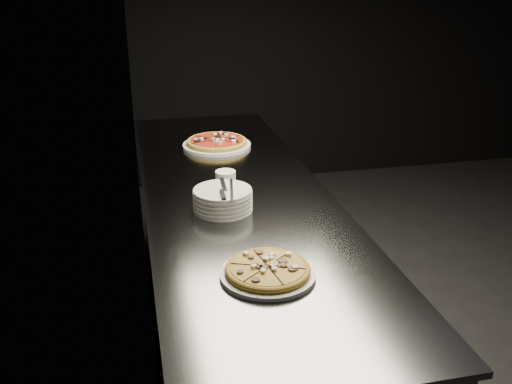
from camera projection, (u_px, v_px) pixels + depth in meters
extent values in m
cube|color=black|center=(134.00, 77.00, 2.08)|extent=(0.02, 5.00, 2.80)
cube|color=black|center=(425.00, 11.00, 4.85)|extent=(5.00, 0.02, 2.80)
cube|color=#585B5F|center=(237.00, 290.00, 2.51)|extent=(0.70, 2.40, 0.90)
cube|color=#585B5F|center=(235.00, 193.00, 2.34)|extent=(0.74, 2.44, 0.02)
cylinder|color=silver|center=(268.00, 274.00, 1.70)|extent=(0.29, 0.29, 0.01)
cylinder|color=gold|center=(268.00, 270.00, 1.70)|extent=(0.33, 0.33, 0.01)
torus|color=gold|center=(268.00, 269.00, 1.69)|extent=(0.33, 0.33, 0.02)
cylinder|color=#FACF53|center=(268.00, 268.00, 1.69)|extent=(0.29, 0.29, 0.01)
cylinder|color=silver|center=(217.00, 145.00, 2.88)|extent=(0.34, 0.34, 0.02)
cylinder|color=gold|center=(217.00, 143.00, 2.88)|extent=(0.38, 0.38, 0.01)
torus|color=gold|center=(217.00, 141.00, 2.87)|extent=(0.39, 0.39, 0.02)
cylinder|color=maroon|center=(217.00, 140.00, 2.87)|extent=(0.34, 0.34, 0.01)
cylinder|color=silver|center=(223.00, 208.00, 2.15)|extent=(0.22, 0.22, 0.02)
cylinder|color=silver|center=(223.00, 204.00, 2.15)|extent=(0.22, 0.22, 0.02)
cylinder|color=silver|center=(223.00, 200.00, 2.14)|extent=(0.22, 0.22, 0.02)
cylinder|color=silver|center=(223.00, 196.00, 2.14)|extent=(0.22, 0.22, 0.02)
cylinder|color=silver|center=(223.00, 191.00, 2.13)|extent=(0.22, 0.22, 0.02)
cube|color=silver|center=(223.00, 185.00, 2.17)|extent=(0.03, 0.14, 0.00)
cube|color=black|center=(223.00, 194.00, 2.07)|extent=(0.02, 0.09, 0.01)
cube|color=silver|center=(232.00, 189.00, 2.12)|extent=(0.09, 0.21, 0.00)
cylinder|color=silver|center=(226.00, 180.00, 2.35)|extent=(0.08, 0.08, 0.07)
cylinder|color=black|center=(225.00, 173.00, 2.34)|extent=(0.07, 0.07, 0.01)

